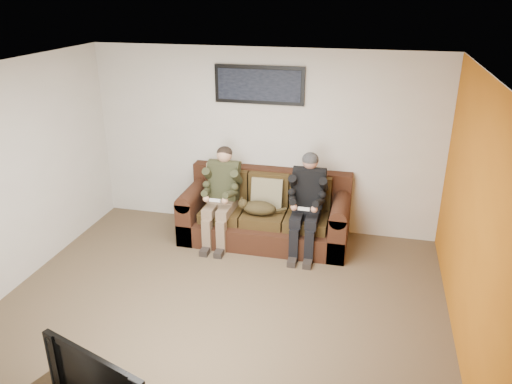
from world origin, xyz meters
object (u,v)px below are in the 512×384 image
(framed_poster, at_px, (259,85))
(person_right, at_px, (307,198))
(sofa, at_px, (266,214))
(television, at_px, (106,378))
(person_left, at_px, (222,190))
(cat, at_px, (258,208))

(framed_poster, bearing_deg, person_right, -36.02)
(sofa, xyz_separation_m, framed_poster, (-0.20, 0.38, 1.74))
(sofa, xyz_separation_m, television, (-0.35, -3.78, 0.37))
(person_left, bearing_deg, sofa, 18.03)
(sofa, bearing_deg, framed_poster, 117.52)
(person_left, relative_size, framed_poster, 1.05)
(sofa, bearing_deg, person_right, -17.99)
(framed_poster, relative_size, television, 1.28)
(person_left, height_order, person_right, person_right)
(person_left, xyz_separation_m, television, (0.24, -3.59, -0.01))
(person_left, relative_size, person_right, 0.99)
(person_left, distance_m, person_right, 1.19)
(person_left, relative_size, cat, 2.00)
(person_right, distance_m, television, 3.71)
(sofa, relative_size, television, 2.35)
(framed_poster, bearing_deg, television, -92.11)
(sofa, height_order, framed_poster, framed_poster)
(person_right, xyz_separation_m, television, (-0.95, -3.59, -0.02))
(sofa, distance_m, cat, 0.33)
(television, bearing_deg, framed_poster, 107.07)
(cat, bearing_deg, television, -94.61)
(cat, bearing_deg, person_right, 4.63)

